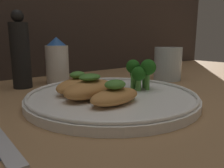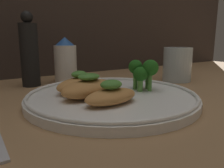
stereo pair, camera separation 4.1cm
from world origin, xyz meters
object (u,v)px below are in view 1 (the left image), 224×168
sauce_bottle (56,62)px  pepper_grinder (20,53)px  broccoli_bunch (140,71)px  plate (112,96)px  drinking_glass (168,64)px

sauce_bottle → pepper_grinder: 9.22cm
broccoli_bunch → pepper_grinder: bearing=125.4°
plate → sauce_bottle: bearing=91.0°
plate → pepper_grinder: size_ratio=1.74×
sauce_bottle → pepper_grinder: pepper_grinder is taller
plate → pepper_grinder: pepper_grinder is taller
plate → sauce_bottle: size_ratio=2.60×
broccoli_bunch → drinking_glass: (19.67, 7.93, -0.53)cm
broccoli_bunch → sauce_bottle: sauce_bottle is taller
pepper_grinder → drinking_glass: bearing=-23.1°
drinking_glass → broccoli_bunch: bearing=-158.0°
pepper_grinder → drinking_glass: (36.25, -15.43, -3.67)cm
broccoli_bunch → drinking_glass: 21.22cm
pepper_grinder → drinking_glass: size_ratio=1.94×
sauce_bottle → drinking_glass: sauce_bottle is taller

